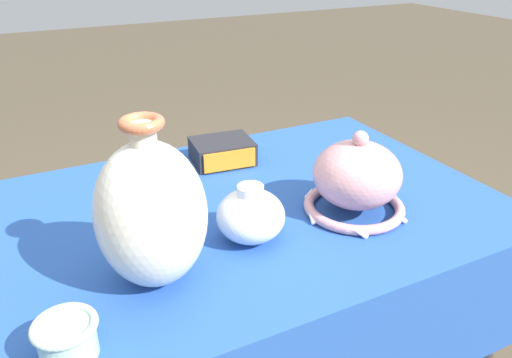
# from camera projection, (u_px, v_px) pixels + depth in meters

# --- Properties ---
(display_table) EXTENTS (1.14, 0.77, 0.71)m
(display_table) POSITION_uv_depth(u_px,v_px,m) (246.00, 238.00, 1.13)
(display_table) COLOR #38383D
(display_table) RESTS_ON ground_plane
(vase_tall_bulbous) EXTENTS (0.19, 0.19, 0.30)m
(vase_tall_bulbous) POSITION_uv_depth(u_px,v_px,m) (151.00, 214.00, 0.82)
(vase_tall_bulbous) COLOR white
(vase_tall_bulbous) RESTS_ON display_table
(vase_dome_bell) EXTENTS (0.23, 0.22, 0.19)m
(vase_dome_bell) POSITION_uv_depth(u_px,v_px,m) (356.00, 180.00, 1.06)
(vase_dome_bell) COLOR #D19399
(vase_dome_bell) RESTS_ON display_table
(mosaic_tile_box) EXTENTS (0.17, 0.14, 0.06)m
(mosaic_tile_box) POSITION_uv_depth(u_px,v_px,m) (222.00, 151.00, 1.32)
(mosaic_tile_box) COLOR #232328
(mosaic_tile_box) RESTS_ON display_table
(cup_wide_celadon) EXTENTS (0.09, 0.09, 0.06)m
(cup_wide_celadon) POSITION_uv_depth(u_px,v_px,m) (67.00, 337.00, 0.71)
(cup_wide_celadon) COLOR #A8CCB7
(cup_wide_celadon) RESTS_ON display_table
(jar_round_porcelain) EXTENTS (0.14, 0.14, 0.12)m
(jar_round_porcelain) POSITION_uv_depth(u_px,v_px,m) (251.00, 215.00, 0.97)
(jar_round_porcelain) COLOR white
(jar_round_porcelain) RESTS_ON display_table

